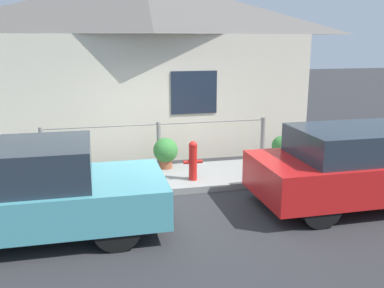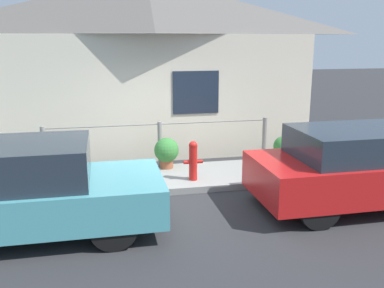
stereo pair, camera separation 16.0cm
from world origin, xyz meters
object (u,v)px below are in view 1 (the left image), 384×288
Objects in this scene: potted_plant_near_hydrant at (166,151)px; potted_plant_by_fence at (79,165)px; car_left at (22,191)px; fire_hydrant at (193,160)px; potted_plant_corner at (282,147)px; car_right at (360,166)px.

potted_plant_by_fence is at bearing -170.07° from potted_plant_near_hydrant.
car_left reaches higher than potted_plant_by_fence.
potted_plant_by_fence is at bearing 165.08° from fire_hydrant.
car_left is at bearing -151.39° from fire_hydrant.
fire_hydrant is 2.29m from potted_plant_by_fence.
fire_hydrant is 0.99m from potted_plant_near_hydrant.
fire_hydrant is at bearing -159.84° from potted_plant_corner.
car_right is at bearing -24.52° from potted_plant_by_fence.
potted_plant_by_fence is 0.88× the size of potted_plant_corner.
potted_plant_near_hydrant is at bearing 113.26° from fire_hydrant.
car_right is at bearing -82.48° from potted_plant_corner.
potted_plant_corner is (2.67, -0.07, -0.04)m from potted_plant_near_hydrant.
potted_plant_corner is (4.49, 0.25, 0.05)m from potted_plant_by_fence.
car_left is at bearing 179.81° from car_right.
fire_hydrant reaches higher than potted_plant_by_fence.
potted_plant_corner is at bearing 25.38° from car_left.
potted_plant_corner reaches higher than potted_plant_by_fence.
potted_plant_corner is (-0.32, 2.45, -0.24)m from car_right.
car_right is 5.68× the size of potted_plant_near_hydrant.
potted_plant_by_fence is 4.50m from potted_plant_corner.
car_right is 5.30m from potted_plant_by_fence.
car_right is 3.92m from potted_plant_near_hydrant.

